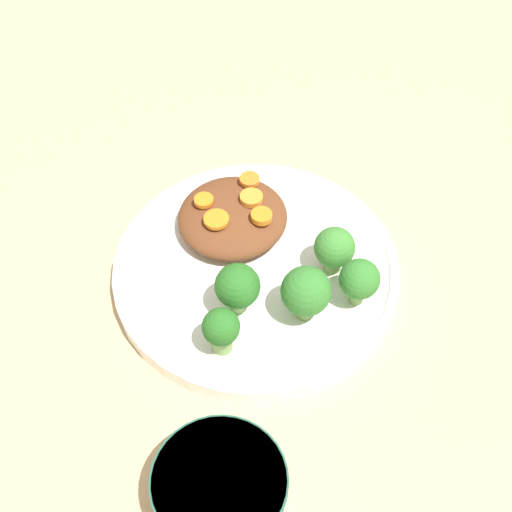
{
  "coord_description": "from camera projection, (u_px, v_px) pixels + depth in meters",
  "views": [
    {
      "loc": [
        0.3,
        0.32,
        0.58
      ],
      "look_at": [
        0.0,
        0.0,
        0.03
      ],
      "focal_mm": 50.0,
      "sensor_mm": 36.0,
      "label": 1
    }
  ],
  "objects": [
    {
      "name": "carrot_slice_0",
      "position": [
        251.0,
        198.0,
        0.72
      ],
      "size": [
        0.02,
        0.02,
        0.01
      ],
      "primitive_type": "cylinder",
      "color": "orange",
      "rests_on": "stew_mound"
    },
    {
      "name": "broccoli_floret_4",
      "position": [
        359.0,
        280.0,
        0.66
      ],
      "size": [
        0.04,
        0.04,
        0.05
      ],
      "color": "#759E51",
      "rests_on": "plate"
    },
    {
      "name": "broccoli_floret_1",
      "position": [
        306.0,
        292.0,
        0.65
      ],
      "size": [
        0.05,
        0.05,
        0.06
      ],
      "color": "#759E51",
      "rests_on": "plate"
    },
    {
      "name": "broccoli_floret_0",
      "position": [
        237.0,
        287.0,
        0.65
      ],
      "size": [
        0.04,
        0.04,
        0.06
      ],
      "color": "#7FA85B",
      "rests_on": "plate"
    },
    {
      "name": "stew_mound",
      "position": [
        233.0,
        217.0,
        0.73
      ],
      "size": [
        0.11,
        0.11,
        0.03
      ],
      "primitive_type": "ellipsoid",
      "color": "brown",
      "rests_on": "plate"
    },
    {
      "name": "ground_plane",
      "position": [
        256.0,
        276.0,
        0.73
      ],
      "size": [
        4.0,
        4.0,
        0.0
      ],
      "primitive_type": "plane",
      "color": "tan"
    },
    {
      "name": "carrot_slice_3",
      "position": [
        250.0,
        180.0,
        0.74
      ],
      "size": [
        0.02,
        0.02,
        0.0
      ],
      "primitive_type": "cylinder",
      "color": "orange",
      "rests_on": "stew_mound"
    },
    {
      "name": "carrot_slice_1",
      "position": [
        216.0,
        219.0,
        0.7
      ],
      "size": [
        0.03,
        0.03,
        0.0
      ],
      "primitive_type": "cylinder",
      "color": "orange",
      "rests_on": "stew_mound"
    },
    {
      "name": "carrot_slice_4",
      "position": [
        201.0,
        202.0,
        0.72
      ],
      "size": [
        0.02,
        0.02,
        0.0
      ],
      "primitive_type": "cylinder",
      "color": "orange",
      "rests_on": "stew_mound"
    },
    {
      "name": "broccoli_floret_3",
      "position": [
        334.0,
        249.0,
        0.69
      ],
      "size": [
        0.04,
        0.04,
        0.05
      ],
      "color": "#759E51",
      "rests_on": "plate"
    },
    {
      "name": "carrot_slice_2",
      "position": [
        262.0,
        216.0,
        0.71
      ],
      "size": [
        0.02,
        0.02,
        0.01
      ],
      "primitive_type": "cylinder",
      "color": "orange",
      "rests_on": "stew_mound"
    },
    {
      "name": "dip_bowl",
      "position": [
        220.0,
        489.0,
        0.56
      ],
      "size": [
        0.11,
        0.11,
        0.05
      ],
      "color": "silver",
      "rests_on": "ground_plane"
    },
    {
      "name": "plate",
      "position": [
        256.0,
        269.0,
        0.72
      ],
      "size": [
        0.29,
        0.29,
        0.02
      ],
      "color": "white",
      "rests_on": "ground_plane"
    },
    {
      "name": "broccoli_floret_2",
      "position": [
        221.0,
        329.0,
        0.63
      ],
      "size": [
        0.03,
        0.03,
        0.05
      ],
      "color": "#759E51",
      "rests_on": "plate"
    }
  ]
}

